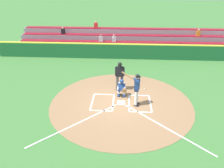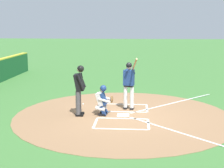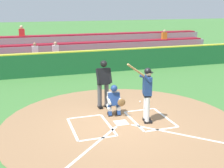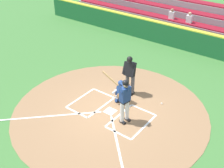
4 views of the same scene
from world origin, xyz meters
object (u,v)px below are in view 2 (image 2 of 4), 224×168
object	(u,v)px
plate_umpire	(79,87)
batter	(129,82)
baseball	(83,104)
catcher	(103,99)

from	to	relation	value
plate_umpire	batter	bearing A→B (deg)	118.53
plate_umpire	baseball	size ratio (longest dim) A/B	25.20
batter	baseball	bearing A→B (deg)	-107.84
baseball	catcher	bearing A→B (deg)	34.57
catcher	baseball	distance (m)	1.83
plate_umpire	baseball	xyz separation A→B (m)	(-1.59, -0.14, -1.04)
batter	baseball	size ratio (longest dim) A/B	28.76
batter	baseball	xyz separation A→B (m)	(-0.62, -1.92, -1.06)
catcher	baseball	size ratio (longest dim) A/B	15.27
catcher	plate_umpire	world-z (taller)	plate_umpire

